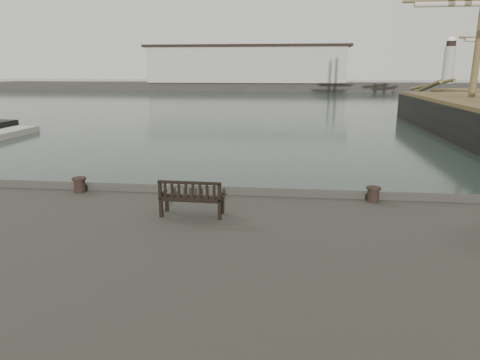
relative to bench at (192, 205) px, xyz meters
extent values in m
plane|color=black|center=(-0.07, 2.28, -1.87)|extent=(400.00, 400.00, 0.00)
cube|color=#383530|center=(-0.07, 94.28, -0.87)|extent=(140.00, 8.00, 2.00)
cube|color=#9B9990|center=(-8.07, 94.28, 4.13)|extent=(46.00, 9.00, 8.00)
cube|color=black|center=(-8.07, 94.28, 8.43)|extent=(48.00, 9.50, 0.60)
cylinder|color=#9B9990|center=(37.93, 94.28, 4.13)|extent=(2.40, 2.40, 8.00)
sphere|color=silver|center=(37.93, 94.28, 9.53)|extent=(1.61, 1.61, 1.61)
cube|color=black|center=(0.00, 0.03, 0.15)|extent=(1.67, 0.61, 0.04)
cube|color=black|center=(0.00, -0.22, 0.40)|extent=(1.66, 0.10, 0.50)
cube|color=black|center=(0.00, 0.03, -0.08)|extent=(1.57, 0.52, 0.46)
cylinder|color=black|center=(-4.01, 1.78, -0.07)|extent=(0.55, 0.55, 0.46)
cylinder|color=black|center=(4.97, 1.78, -0.08)|extent=(0.46, 0.46, 0.44)
camera|label=1|loc=(2.48, -10.49, 3.48)|focal=32.00mm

